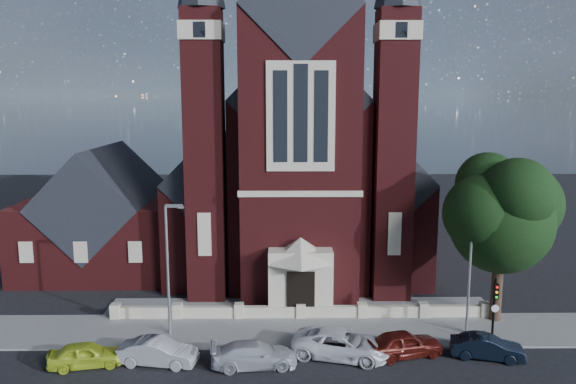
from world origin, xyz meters
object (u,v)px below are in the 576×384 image
street_lamp_left (169,262)px  street_lamp_right (472,261)px  car_lime_van (86,355)px  car_silver_b (254,355)px  parish_hall (106,221)px  street_tree (505,216)px  car_navy (487,347)px  church (295,164)px  car_silver_a (158,352)px  traffic_signal (495,303)px  car_white_suv (341,344)px  car_dark_red (404,344)px

street_lamp_left → street_lamp_right: 18.00m
street_lamp_right → car_lime_van: (-21.79, -3.89, -3.93)m
car_silver_b → parish_hall: bearing=31.1°
car_lime_van → parish_hall: bearing=1.4°
street_tree → car_navy: bearing=-117.1°
church → street_tree: size_ratio=3.26×
street_lamp_left → car_silver_a: size_ratio=1.91×
church → traffic_signal: 23.94m
car_silver_b → car_lime_van: bearing=84.0°
traffic_signal → car_white_suv: traffic_signal is taller
parish_hall → car_silver_b: size_ratio=2.65×
car_lime_van → car_silver_b: 8.99m
street_lamp_left → car_white_suv: size_ratio=1.50×
street_tree → car_white_suv: bearing=-156.2°
church → car_silver_b: size_ratio=7.58×
church → car_dark_red: church is taller
church → car_navy: 25.47m
street_tree → car_silver_a: bearing=-165.2°
car_silver_a → car_silver_b: 5.20m
street_lamp_left → street_lamp_right: size_ratio=1.00×
street_tree → street_lamp_right: (-2.51, -1.71, -2.36)m
parish_hall → car_navy: parish_hall is taller
street_tree → street_lamp_right: size_ratio=1.32×
parish_hall → car_lime_van: 18.70m
car_lime_van → car_white_suv: bearing=-98.2°
street_lamp_left → car_silver_a: (0.01, -3.71, -3.90)m
traffic_signal → car_navy: size_ratio=1.02×
car_navy → street_lamp_left: bearing=93.7°
traffic_signal → car_silver_b: (-13.71, -2.43, -1.91)m
street_tree → car_navy: street_tree is taller
church → street_lamp_left: size_ratio=4.31×
street_lamp_left → car_silver_b: (5.20, -4.01, -3.93)m
street_lamp_left → traffic_signal: size_ratio=2.02×
church → traffic_signal: church is taller
street_lamp_left → car_silver_b: size_ratio=1.76×
traffic_signal → car_white_suv: 9.22m
parish_hall → car_white_suv: size_ratio=2.26×
church → car_silver_a: (-7.90, -22.66, -7.49)m
street_lamp_right → car_dark_red: 6.62m
car_silver_a → car_lime_van: bearing=101.1°
street_tree → car_navy: 8.38m
street_lamp_right → car_navy: street_lamp_right is taller
street_lamp_left → traffic_signal: (18.91, -1.57, -2.02)m
parish_hall → car_lime_van: parish_hall is taller
street_lamp_right → parish_hall: bearing=151.8°
street_lamp_left → traffic_signal: 19.08m
traffic_signal → car_white_suv: bearing=-171.3°
car_silver_b → car_white_suv: size_ratio=0.85×
parish_hall → car_navy: 31.43m
car_silver_a → car_dark_red: bearing=-78.0°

